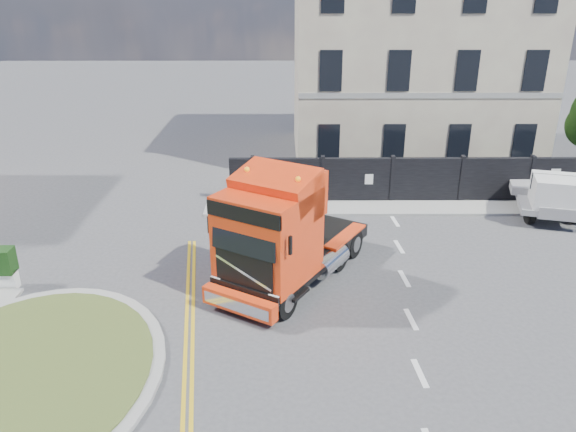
{
  "coord_description": "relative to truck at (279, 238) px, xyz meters",
  "views": [
    {
      "loc": [
        -0.64,
        -14.01,
        8.75
      ],
      "look_at": [
        -0.52,
        2.99,
        1.8
      ],
      "focal_mm": 35.0,
      "sensor_mm": 36.0,
      "label": 1
    }
  ],
  "objects": [
    {
      "name": "georgian_building",
      "position": [
        6.8,
        15.04,
        4.06
      ],
      "size": [
        12.3,
        10.3,
        12.8
      ],
      "color": "beige",
      "rests_on": "ground"
    },
    {
      "name": "truck",
      "position": [
        0.0,
        0.0,
        0.0
      ],
      "size": [
        5.34,
        6.67,
        3.82
      ],
      "rotation": [
        0.0,
        0.0,
        -0.55
      ],
      "color": "black",
      "rests_on": "ground"
    },
    {
      "name": "traffic_island",
      "position": [
        -6.2,
        -4.46,
        -1.63
      ],
      "size": [
        6.8,
        6.8,
        0.17
      ],
      "color": "gray",
      "rests_on": "ground"
    },
    {
      "name": "pavement_far",
      "position": [
        6.8,
        6.64,
        -1.65
      ],
      "size": [
        20.0,
        1.6,
        0.12
      ],
      "primitive_type": "cube",
      "color": "gray",
      "rests_on": "ground"
    },
    {
      "name": "hoarding_fence",
      "position": [
        7.36,
        7.54,
        -0.71
      ],
      "size": [
        18.8,
        0.25,
        2.0
      ],
      "color": "black",
      "rests_on": "ground"
    },
    {
      "name": "flatbed_pickup",
      "position": [
        10.83,
        5.65,
        -0.68
      ],
      "size": [
        2.99,
        4.97,
        1.91
      ],
      "rotation": [
        0.0,
        0.0,
        -0.27
      ],
      "color": "gray",
      "rests_on": "ground"
    },
    {
      "name": "ground",
      "position": [
        0.8,
        -1.46,
        -1.71
      ],
      "size": [
        120.0,
        120.0,
        0.0
      ],
      "primitive_type": "plane",
      "color": "#424244",
      "rests_on": "ground"
    }
  ]
}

